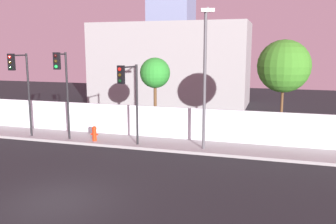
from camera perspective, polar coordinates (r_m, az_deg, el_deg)
The scene contains 11 objects.
ground_plane at distance 13.47m, azimuth -17.30°, elevation -13.48°, with size 80.00×80.00×0.00m, color black.
sidewalk at distance 20.36m, azimuth -4.35°, elevation -4.82°, with size 36.00×2.40×0.15m, color #949494.
perimeter_wall at distance 21.32m, azimuth -3.14°, elevation -1.45°, with size 36.00×0.18×1.80m, color silver.
traffic_light_left at distance 18.51m, azimuth -6.29°, elevation 3.87°, with size 0.53×1.62×4.30m.
traffic_light_center at distance 20.55m, azimuth -16.40°, elevation 5.27°, with size 0.36×1.27×4.92m.
traffic_light_right at distance 21.92m, azimuth -22.35°, elevation 5.11°, with size 0.35×1.61×4.85m.
street_lamp_curbside at distance 18.03m, azimuth 5.87°, elevation 6.64°, with size 0.80×1.87×6.94m.
fire_hydrant at distance 20.71m, azimuth -11.54°, elevation -3.25°, with size 0.44×0.26×0.84m.
roadside_tree_leftmost at distance 21.90m, azimuth -2.06°, elevation 6.09°, with size 1.83×1.83×4.74m.
roadside_tree_midleft at distance 20.71m, azimuth 17.82°, elevation 6.88°, with size 2.87×2.87×5.76m.
low_building_distant at distance 35.10m, azimuth 0.32°, elevation 7.61°, with size 14.84×6.00×7.66m, color #959595.
Camera 1 is at (7.12, -10.16, 5.25)m, focal length 38.62 mm.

